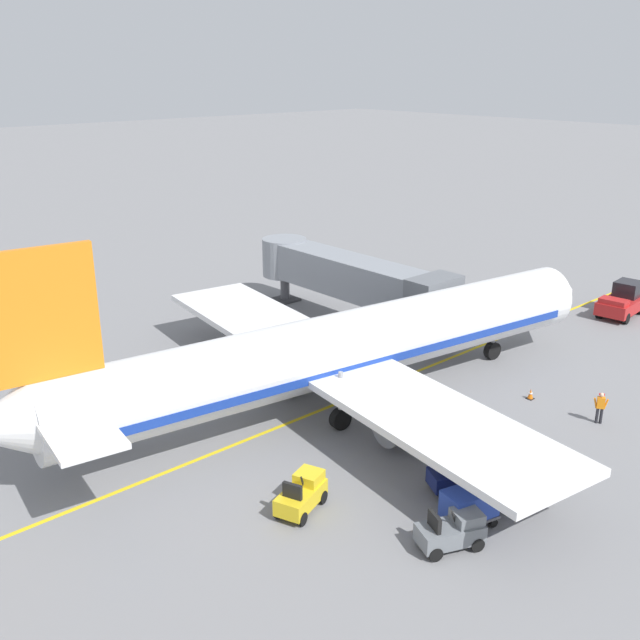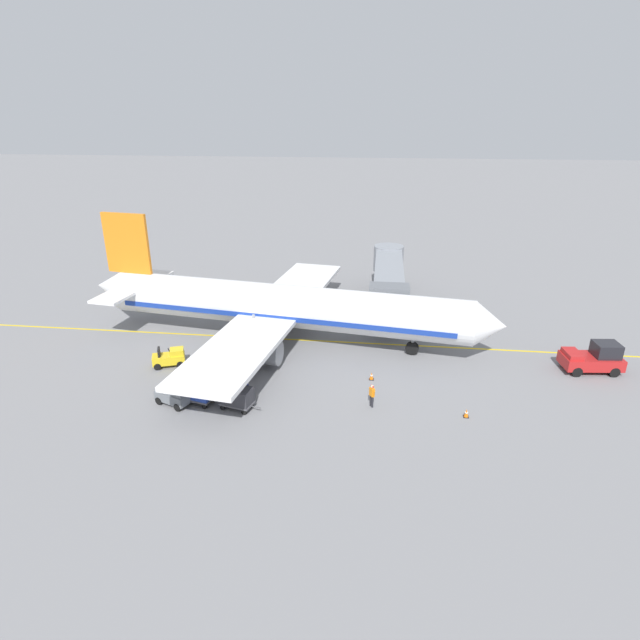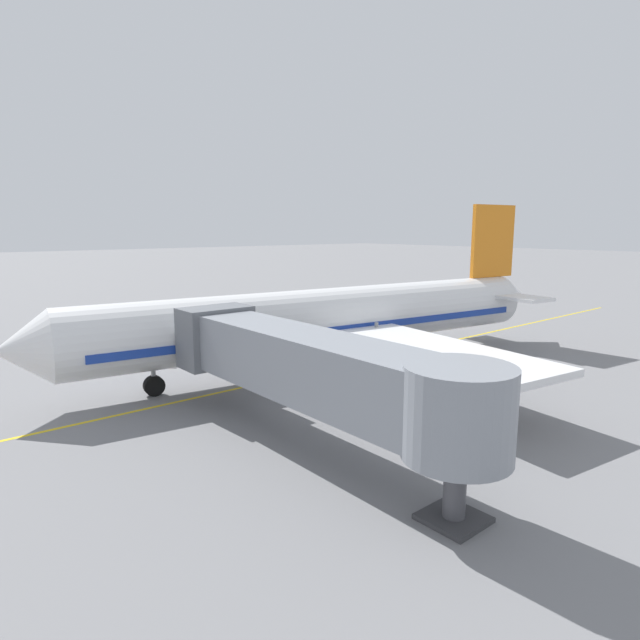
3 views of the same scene
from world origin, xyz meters
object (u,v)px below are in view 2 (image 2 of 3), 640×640
(baggage_tug_spare, at_px, (174,395))
(baggage_tug_trailing, at_px, (231,383))
(baggage_cart_second_in_train, at_px, (198,391))
(safety_cone_nose_left, at_px, (372,376))
(pushback_tractor, at_px, (594,358))
(baggage_cart_front, at_px, (237,396))
(safety_cone_nose_right, at_px, (466,413))
(baggage_tug_lead, at_px, (170,358))
(parked_airliner, at_px, (282,307))
(ground_crew_wing_walker, at_px, (372,394))
(jet_bridge, at_px, (389,277))

(baggage_tug_spare, bearing_deg, baggage_tug_trailing, 123.59)
(baggage_cart_second_in_train, distance_m, safety_cone_nose_left, 12.91)
(pushback_tractor, relative_size, baggage_cart_second_in_train, 1.54)
(baggage_cart_front, bearing_deg, safety_cone_nose_right, 92.90)
(baggage_cart_second_in_train, xyz_separation_m, safety_cone_nose_left, (-4.88, 11.94, -0.66))
(baggage_tug_trailing, xyz_separation_m, baggage_cart_second_in_train, (1.83, -1.81, 0.24))
(baggage_tug_lead, height_order, safety_cone_nose_left, baggage_tug_lead)
(baggage_tug_spare, height_order, safety_cone_nose_right, baggage_tug_spare)
(baggage_tug_spare, height_order, baggage_cart_front, baggage_tug_spare)
(baggage_tug_lead, bearing_deg, parked_airliner, 127.26)
(baggage_cart_front, bearing_deg, safety_cone_nose_left, 120.21)
(pushback_tractor, bearing_deg, baggage_tug_spare, -73.97)
(baggage_cart_front, height_order, baggage_cart_second_in_train, same)
(baggage_cart_front, height_order, ground_crew_wing_walker, ground_crew_wing_walker)
(baggage_tug_lead, height_order, baggage_cart_second_in_train, baggage_tug_lead)
(parked_airliner, bearing_deg, baggage_tug_trailing, -11.94)
(baggage_tug_trailing, bearing_deg, pushback_tractor, 103.53)
(baggage_cart_front, bearing_deg, baggage_cart_second_in_train, -97.81)
(baggage_tug_trailing, relative_size, baggage_tug_spare, 1.00)
(jet_bridge, distance_m, baggage_cart_second_in_train, 24.47)
(jet_bridge, height_order, baggage_tug_lead, jet_bridge)
(baggage_tug_trailing, distance_m, baggage_cart_second_in_train, 2.59)
(pushback_tractor, xyz_separation_m, baggage_tug_lead, (3.15, -33.29, -0.39))
(pushback_tractor, height_order, baggage_cart_second_in_train, pushback_tractor)
(parked_airliner, xyz_separation_m, ground_crew_wing_walker, (10.39, 8.23, -2.23))
(parked_airliner, bearing_deg, jet_bridge, 134.70)
(baggage_tug_trailing, distance_m, baggage_tug_spare, 4.06)
(parked_airliner, height_order, safety_cone_nose_left, parked_airliner)
(pushback_tractor, distance_m, baggage_tug_trailing, 28.07)
(jet_bridge, xyz_separation_m, pushback_tractor, (12.12, 16.01, -2.36))
(parked_airliner, relative_size, baggage_cart_second_in_train, 12.52)
(pushback_tractor, bearing_deg, jet_bridge, -127.12)
(baggage_tug_trailing, relative_size, safety_cone_nose_right, 4.70)
(parked_airliner, distance_m, safety_cone_nose_left, 10.77)
(baggage_tug_trailing, xyz_separation_m, ground_crew_wing_walker, (0.88, 10.24, 0.24))
(pushback_tractor, xyz_separation_m, baggage_tug_trailing, (6.57, -27.29, -0.39))
(baggage_cart_front, xyz_separation_m, baggage_cart_second_in_train, (-0.40, -2.89, 0.00))
(baggage_cart_front, bearing_deg, baggage_tug_spare, -89.71)
(parked_airliner, bearing_deg, safety_cone_nose_right, 53.04)
(pushback_tractor, distance_m, baggage_cart_second_in_train, 30.29)
(baggage_tug_lead, xyz_separation_m, baggage_cart_second_in_train, (5.25, 4.18, 0.24))
(baggage_tug_spare, xyz_separation_m, safety_cone_nose_left, (-5.29, 13.51, -0.42))
(pushback_tractor, bearing_deg, safety_cone_nose_right, -53.24)
(jet_bridge, xyz_separation_m, baggage_tug_trailing, (18.69, -11.28, -2.75))
(pushback_tractor, relative_size, safety_cone_nose_right, 7.80)
(baggage_tug_lead, height_order, ground_crew_wing_walker, ground_crew_wing_walker)
(safety_cone_nose_left, relative_size, safety_cone_nose_right, 1.00)
(parked_airliner, xyz_separation_m, pushback_tractor, (2.94, 25.28, -2.09))
(jet_bridge, relative_size, baggage_cart_second_in_train, 5.81)
(jet_bridge, height_order, baggage_cart_second_in_train, jet_bridge)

